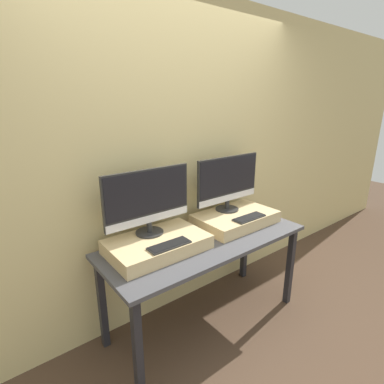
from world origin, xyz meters
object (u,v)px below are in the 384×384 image
(monitor_right, at_px, (228,181))
(keyboard_left, at_px, (169,245))
(monitor_left, at_px, (148,199))
(keyboard_right, at_px, (249,217))

(monitor_right, bearing_deg, keyboard_left, -161.91)
(monitor_left, height_order, monitor_right, same)
(monitor_left, distance_m, keyboard_left, 0.36)
(keyboard_right, bearing_deg, keyboard_left, 180.00)
(monitor_left, height_order, keyboard_right, monitor_left)
(keyboard_right, bearing_deg, monitor_left, 161.91)
(keyboard_left, distance_m, keyboard_right, 0.79)
(keyboard_left, bearing_deg, monitor_left, 90.00)
(monitor_right, bearing_deg, keyboard_right, -90.00)
(monitor_left, distance_m, monitor_right, 0.79)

